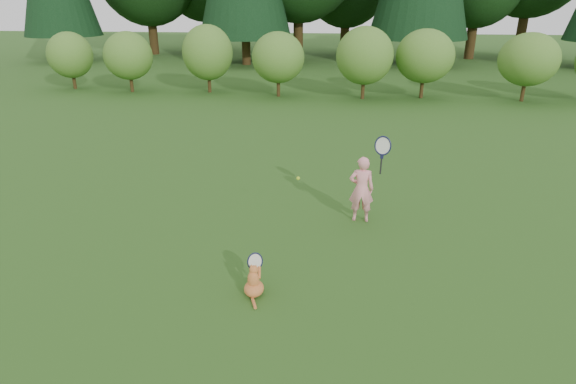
# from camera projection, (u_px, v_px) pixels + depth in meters

# --- Properties ---
(ground) EXTENTS (100.00, 100.00, 0.00)m
(ground) POSITION_uv_depth(u_px,v_px,m) (270.00, 253.00, 7.41)
(ground) COLOR #1D4914
(ground) RESTS_ON ground
(shrub_row) EXTENTS (28.00, 3.00, 2.80)m
(shrub_row) POSITION_uv_depth(u_px,v_px,m) (317.00, 60.00, 18.87)
(shrub_row) COLOR #4A7B26
(shrub_row) RESTS_ON ground
(child) EXTENTS (0.66, 0.38, 1.76)m
(child) POSITION_uv_depth(u_px,v_px,m) (362.00, 188.00, 8.27)
(child) COLOR pink
(child) RESTS_ON ground
(cat) EXTENTS (0.33, 0.61, 0.61)m
(cat) POSITION_uv_depth(u_px,v_px,m) (254.00, 279.00, 6.30)
(cat) COLOR #B75923
(cat) RESTS_ON ground
(tennis_ball) EXTENTS (0.06, 0.06, 0.06)m
(tennis_ball) POSITION_uv_depth(u_px,v_px,m) (298.00, 178.00, 7.80)
(tennis_ball) COLOR #B3D519
(tennis_ball) RESTS_ON ground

